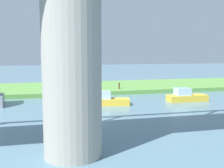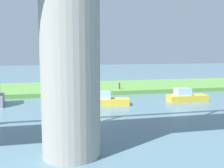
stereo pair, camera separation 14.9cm
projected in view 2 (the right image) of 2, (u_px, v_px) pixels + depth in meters
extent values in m
plane|color=slate|center=(88.00, 96.00, 32.44)|extent=(160.00, 160.00, 0.00)
cube|color=#5B9342|center=(82.00, 88.00, 38.21)|extent=(80.00, 12.00, 0.50)
cylinder|color=#9E998E|center=(70.00, 57.00, 13.31)|extent=(2.93, 2.93, 10.06)
cylinder|color=#2D334C|center=(94.00, 88.00, 33.53)|extent=(0.29, 0.29, 0.55)
cylinder|color=red|center=(94.00, 84.00, 33.47)|extent=(0.46, 0.46, 0.60)
sphere|color=tan|center=(94.00, 80.00, 33.42)|extent=(0.24, 0.24, 0.24)
cylinder|color=brown|center=(119.00, 86.00, 35.10)|extent=(0.20, 0.20, 0.81)
cube|color=gold|center=(187.00, 98.00, 29.15)|extent=(4.33, 1.60, 0.67)
cube|color=silver|center=(183.00, 92.00, 28.94)|extent=(1.57, 1.25, 0.76)
cube|color=gold|center=(109.00, 102.00, 27.08)|extent=(4.32, 2.27, 0.64)
cube|color=silver|center=(103.00, 95.00, 26.99)|extent=(1.69, 1.45, 0.73)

